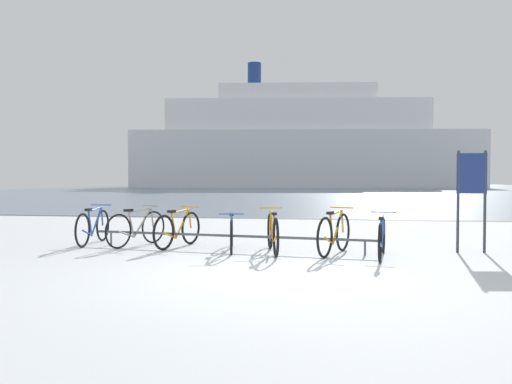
{
  "coord_description": "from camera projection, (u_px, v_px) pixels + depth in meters",
  "views": [
    {
      "loc": [
        1.1,
        -6.97,
        1.39
      ],
      "look_at": [
        -0.59,
        3.66,
        1.1
      ],
      "focal_mm": 34.63,
      "sensor_mm": 36.0,
      "label": 1
    }
  ],
  "objects": [
    {
      "name": "bicycle_3",
      "position": [
        232.0,
        233.0,
        9.49
      ],
      "size": [
        0.5,
        1.63,
        0.75
      ],
      "color": "black",
      "rests_on": "ground"
    },
    {
      "name": "bicycle_4",
      "position": [
        273.0,
        233.0,
        9.19
      ],
      "size": [
        0.55,
        1.74,
        0.83
      ],
      "color": "black",
      "rests_on": "ground"
    },
    {
      "name": "bicycle_5",
      "position": [
        334.0,
        234.0,
        9.01
      ],
      "size": [
        0.67,
        1.6,
        0.85
      ],
      "color": "black",
      "rests_on": "ground"
    },
    {
      "name": "bicycle_1",
      "position": [
        137.0,
        228.0,
        10.17
      ],
      "size": [
        0.71,
        1.58,
        0.82
      ],
      "color": "black",
      "rests_on": "ground"
    },
    {
      "name": "ground",
      "position": [
        325.0,
        190.0,
        60.31
      ],
      "size": [
        80.0,
        132.0,
        0.08
      ],
      "color": "silver"
    },
    {
      "name": "bicycle_0",
      "position": [
        93.0,
        227.0,
        10.43
      ],
      "size": [
        0.46,
        1.75,
        0.82
      ],
      "color": "black",
      "rests_on": "ground"
    },
    {
      "name": "bicycle_6",
      "position": [
        382.0,
        237.0,
        8.62
      ],
      "size": [
        0.46,
        1.72,
        0.78
      ],
      "color": "black",
      "rests_on": "ground"
    },
    {
      "name": "bike_rack",
      "position": [
        229.0,
        236.0,
        9.56
      ],
      "size": [
        5.72,
        0.75,
        0.31
      ],
      "color": "#4C5156",
      "rests_on": "ground"
    },
    {
      "name": "info_sign",
      "position": [
        472.0,
        184.0,
        9.2
      ],
      "size": [
        0.55,
        0.11,
        1.91
      ],
      "color": "#33383D",
      "rests_on": "ground"
    },
    {
      "name": "bicycle_2",
      "position": [
        178.0,
        229.0,
        9.97
      ],
      "size": [
        0.58,
        1.62,
        0.81
      ],
      "color": "black",
      "rests_on": "ground"
    },
    {
      "name": "ferry_ship",
      "position": [
        302.0,
        146.0,
        78.72
      ],
      "size": [
        54.52,
        18.6,
        19.82
      ],
      "color": "silver",
      "rests_on": "ground"
    }
  ]
}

